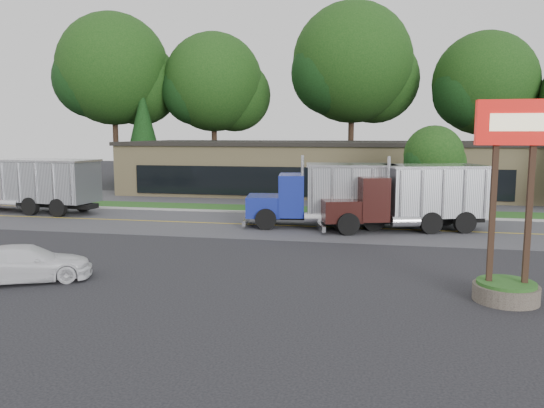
{
  "coord_description": "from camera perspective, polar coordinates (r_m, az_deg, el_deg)",
  "views": [
    {
      "loc": [
        6.63,
        -18.93,
        4.99
      ],
      "look_at": [
        1.97,
        4.44,
        1.8
      ],
      "focal_mm": 35.0,
      "sensor_mm": 36.0,
      "label": 1
    }
  ],
  "objects": [
    {
      "name": "strip_mall",
      "position": [
        45.27,
        5.38,
        3.81
      ],
      "size": [
        32.0,
        12.0,
        4.0
      ],
      "primitive_type": "cube",
      "color": "tan",
      "rests_on": "ground"
    },
    {
      "name": "bilo_sign",
      "position": [
        17.14,
        24.16,
        -3.03
      ],
      "size": [
        2.2,
        1.9,
        5.95
      ],
      "color": "#6B6054",
      "rests_on": "ground"
    },
    {
      "name": "dump_truck_blue",
      "position": [
        28.39,
        6.2,
        1.14
      ],
      "size": [
        8.08,
        3.6,
        3.36
      ],
      "rotation": [
        0.0,
        0.0,
        3.28
      ],
      "color": "black",
      "rests_on": "ground"
    },
    {
      "name": "tree_far_d",
      "position": [
        53.07,
        22.02,
        11.44
      ],
      "size": [
        9.91,
        9.32,
        14.13
      ],
      "color": "#382619",
      "rests_on": "ground"
    },
    {
      "name": "tree_far_a",
      "position": [
        57.82,
        -16.47,
        13.19
      ],
      "size": [
        11.97,
        11.27,
        17.08
      ],
      "color": "#382619",
      "rests_on": "ground"
    },
    {
      "name": "far_parking",
      "position": [
        39.81,
        1.59,
        0.42
      ],
      "size": [
        60.0,
        7.0,
        0.02
      ],
      "primitive_type": "cube",
      "color": "#545459",
      "rests_on": "ground"
    },
    {
      "name": "rally_car",
      "position": [
        19.9,
        -24.92,
        -5.81
      ],
      "size": [
        4.55,
        3.49,
        1.23
      ],
      "primitive_type": "imported",
      "rotation": [
        0.0,
        0.0,
        2.05
      ],
      "color": "silver",
      "rests_on": "ground"
    },
    {
      "name": "grass_verge",
      "position": [
        34.93,
        0.21,
        -0.59
      ],
      "size": [
        60.0,
        3.4,
        0.03
      ],
      "primitive_type": "cube",
      "color": "#1F501B",
      "rests_on": "ground"
    },
    {
      "name": "tree_far_c",
      "position": [
        53.49,
        8.84,
        14.18
      ],
      "size": [
        12.27,
        11.55,
        17.51
      ],
      "color": "#382619",
      "rests_on": "ground"
    },
    {
      "name": "ground",
      "position": [
        20.67,
        -7.84,
        -6.42
      ],
      "size": [
        140.0,
        140.0,
        0.0
      ],
      "primitive_type": "plane",
      "color": "#313136",
      "rests_on": "ground"
    },
    {
      "name": "dump_truck_red",
      "position": [
        36.69,
        -24.3,
        1.98
      ],
      "size": [
        10.18,
        3.78,
        3.36
      ],
      "rotation": [
        0.0,
        0.0,
        3.01
      ],
      "color": "black",
      "rests_on": "ground"
    },
    {
      "name": "road",
      "position": [
        29.14,
        -2.06,
        -2.24
      ],
      "size": [
        60.0,
        8.0,
        0.02
      ],
      "primitive_type": "cube",
      "color": "#545459",
      "rests_on": "ground"
    },
    {
      "name": "curb",
      "position": [
        33.19,
        -0.39,
        -1.02
      ],
      "size": [
        60.0,
        0.3,
        0.12
      ],
      "primitive_type": "cube",
      "color": "#9E9E99",
      "rests_on": "ground"
    },
    {
      "name": "evergreen_left",
      "position": [
        53.91,
        -13.68,
        7.62
      ],
      "size": [
        4.15,
        4.15,
        9.43
      ],
      "color": "#382619",
      "rests_on": "ground"
    },
    {
      "name": "tree_far_b",
      "position": [
        55.75,
        -6.1,
        12.4
      ],
      "size": [
        10.62,
        9.99,
        15.15
      ],
      "color": "#382619",
      "rests_on": "ground"
    },
    {
      "name": "center_line",
      "position": [
        29.14,
        -2.06,
        -2.24
      ],
      "size": [
        60.0,
        0.12,
        0.01
      ],
      "primitive_type": "cube",
      "color": "gold",
      "rests_on": "ground"
    },
    {
      "name": "tree_verge",
      "position": [
        34.18,
        17.07,
        4.76
      ],
      "size": [
        3.84,
        3.61,
        5.47
      ],
      "color": "#382619",
      "rests_on": "ground"
    },
    {
      "name": "dump_truck_maroon",
      "position": [
        28.17,
        14.76,
        0.88
      ],
      "size": [
        8.67,
        4.7,
        3.36
      ],
      "rotation": [
        0.0,
        0.0,
        3.42
      ],
      "color": "black",
      "rests_on": "ground"
    }
  ]
}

